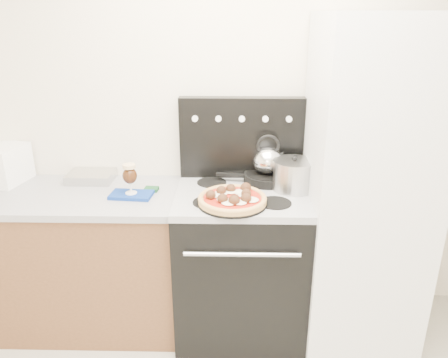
{
  "coord_description": "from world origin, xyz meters",
  "views": [
    {
      "loc": [
        0.03,
        -1.15,
        1.89
      ],
      "look_at": [
        -0.02,
        1.05,
        1.05
      ],
      "focal_mm": 35.0,
      "sensor_mm": 36.0,
      "label": 1
    }
  ],
  "objects_px": {
    "base_cabinet": "(65,261)",
    "stove_body": "(240,264)",
    "beer_glass": "(130,179)",
    "oven_mitt": "(131,195)",
    "skillet": "(267,178)",
    "stock_pot": "(293,176)",
    "tea_kettle": "(268,158)",
    "pizza": "(232,198)",
    "fridge": "(365,190)",
    "pizza_pan": "(232,203)"
  },
  "relations": [
    {
      "from": "pizza",
      "to": "skillet",
      "type": "height_order",
      "value": "pizza"
    },
    {
      "from": "base_cabinet",
      "to": "oven_mitt",
      "type": "relative_size",
      "value": 6.09
    },
    {
      "from": "oven_mitt",
      "to": "beer_glass",
      "type": "distance_m",
      "value": 0.1
    },
    {
      "from": "pizza",
      "to": "base_cabinet",
      "type": "bearing_deg",
      "value": 169.73
    },
    {
      "from": "base_cabinet",
      "to": "pizza_pan",
      "type": "height_order",
      "value": "pizza_pan"
    },
    {
      "from": "base_cabinet",
      "to": "stove_body",
      "type": "height_order",
      "value": "stove_body"
    },
    {
      "from": "base_cabinet",
      "to": "stove_body",
      "type": "distance_m",
      "value": 1.11
    },
    {
      "from": "stove_body",
      "to": "pizza",
      "type": "distance_m",
      "value": 0.55
    },
    {
      "from": "fridge",
      "to": "pizza",
      "type": "distance_m",
      "value": 0.77
    },
    {
      "from": "oven_mitt",
      "to": "pizza",
      "type": "distance_m",
      "value": 0.6
    },
    {
      "from": "pizza_pan",
      "to": "skillet",
      "type": "bearing_deg",
      "value": 58.5
    },
    {
      "from": "pizza_pan",
      "to": "oven_mitt",
      "type": "bearing_deg",
      "value": 166.65
    },
    {
      "from": "oven_mitt",
      "to": "stock_pot",
      "type": "relative_size",
      "value": 1.02
    },
    {
      "from": "pizza_pan",
      "to": "tea_kettle",
      "type": "xyz_separation_m",
      "value": [
        0.21,
        0.34,
        0.15
      ]
    },
    {
      "from": "pizza",
      "to": "stock_pot",
      "type": "relative_size",
      "value": 1.58
    },
    {
      "from": "beer_glass",
      "to": "tea_kettle",
      "type": "bearing_deg",
      "value": 14.59
    },
    {
      "from": "beer_glass",
      "to": "tea_kettle",
      "type": "distance_m",
      "value": 0.82
    },
    {
      "from": "pizza_pan",
      "to": "stock_pot",
      "type": "bearing_deg",
      "value": 31.5
    },
    {
      "from": "base_cabinet",
      "to": "fridge",
      "type": "distance_m",
      "value": 1.88
    },
    {
      "from": "oven_mitt",
      "to": "base_cabinet",
      "type": "bearing_deg",
      "value": 173.62
    },
    {
      "from": "stove_body",
      "to": "stock_pot",
      "type": "bearing_deg",
      "value": 9.57
    },
    {
      "from": "oven_mitt",
      "to": "beer_glass",
      "type": "relative_size",
      "value": 1.33
    },
    {
      "from": "oven_mitt",
      "to": "beer_glass",
      "type": "xyz_separation_m",
      "value": [
        0.0,
        0.0,
        0.1
      ]
    },
    {
      "from": "base_cabinet",
      "to": "oven_mitt",
      "type": "distance_m",
      "value": 0.67
    },
    {
      "from": "pizza_pan",
      "to": "pizza",
      "type": "bearing_deg",
      "value": 180.0
    },
    {
      "from": "stove_body",
      "to": "beer_glass",
      "type": "height_order",
      "value": "beer_glass"
    },
    {
      "from": "skillet",
      "to": "tea_kettle",
      "type": "xyz_separation_m",
      "value": [
        0.0,
        0.0,
        0.13
      ]
    },
    {
      "from": "stove_body",
      "to": "skillet",
      "type": "relative_size",
      "value": 3.08
    },
    {
      "from": "stove_body",
      "to": "beer_glass",
      "type": "distance_m",
      "value": 0.85
    },
    {
      "from": "pizza_pan",
      "to": "tea_kettle",
      "type": "bearing_deg",
      "value": 58.5
    },
    {
      "from": "tea_kettle",
      "to": "pizza_pan",
      "type": "bearing_deg",
      "value": -106.62
    },
    {
      "from": "oven_mitt",
      "to": "skillet",
      "type": "relative_size",
      "value": 0.83
    },
    {
      "from": "stove_body",
      "to": "fridge",
      "type": "xyz_separation_m",
      "value": [
        0.7,
        -0.03,
        0.51
      ]
    },
    {
      "from": "base_cabinet",
      "to": "skillet",
      "type": "height_order",
      "value": "skillet"
    },
    {
      "from": "pizza",
      "to": "oven_mitt",
      "type": "bearing_deg",
      "value": 166.65
    },
    {
      "from": "pizza_pan",
      "to": "stock_pot",
      "type": "relative_size",
      "value": 1.61
    },
    {
      "from": "pizza_pan",
      "to": "tea_kettle",
      "type": "relative_size",
      "value": 1.83
    },
    {
      "from": "skillet",
      "to": "stock_pot",
      "type": "relative_size",
      "value": 1.22
    },
    {
      "from": "skillet",
      "to": "base_cabinet",
      "type": "bearing_deg",
      "value": -173.05
    },
    {
      "from": "tea_kettle",
      "to": "stock_pot",
      "type": "distance_m",
      "value": 0.2
    },
    {
      "from": "base_cabinet",
      "to": "stock_pot",
      "type": "relative_size",
      "value": 6.21
    },
    {
      "from": "base_cabinet",
      "to": "skillet",
      "type": "bearing_deg",
      "value": 6.95
    },
    {
      "from": "stove_body",
      "to": "pizza_pan",
      "type": "relative_size",
      "value": 2.34
    },
    {
      "from": "pizza",
      "to": "tea_kettle",
      "type": "relative_size",
      "value": 1.8
    },
    {
      "from": "tea_kettle",
      "to": "skillet",
      "type": "bearing_deg",
      "value": 0.0
    },
    {
      "from": "oven_mitt",
      "to": "beer_glass",
      "type": "bearing_deg",
      "value": 0.0
    },
    {
      "from": "pizza",
      "to": "stock_pot",
      "type": "height_order",
      "value": "stock_pot"
    },
    {
      "from": "stove_body",
      "to": "stock_pot",
      "type": "xyz_separation_m",
      "value": [
        0.3,
        0.05,
        0.56
      ]
    },
    {
      "from": "base_cabinet",
      "to": "stove_body",
      "type": "bearing_deg",
      "value": -1.3
    },
    {
      "from": "stock_pot",
      "to": "oven_mitt",
      "type": "bearing_deg",
      "value": -175.23
    }
  ]
}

